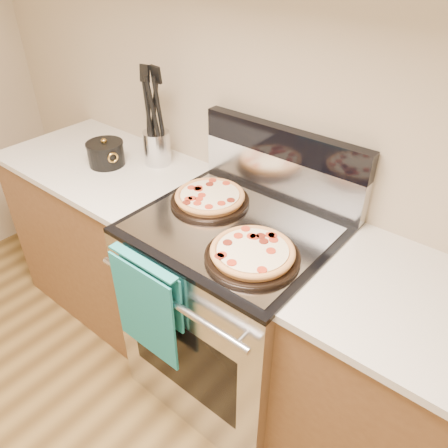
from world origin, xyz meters
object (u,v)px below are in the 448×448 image
Objects in this scene: pepperoni_pizza_back at (210,198)px; saucepan at (106,155)px; pepperoni_pizza_front at (252,253)px; utensil_crock at (157,148)px; range_body at (234,311)px.

saucepan is at bearing -177.24° from pepperoni_pizza_back.
saucepan is (-0.64, -0.03, 0.02)m from pepperoni_pizza_back.
pepperoni_pizza_front is at bearing -8.94° from saucepan.
utensil_crock is at bearing 163.03° from pepperoni_pizza_back.
pepperoni_pizza_back is 2.00× the size of utensil_crock.
pepperoni_pizza_front is at bearing -36.43° from range_body.
utensil_crock reaches higher than pepperoni_pizza_front.
utensil_crock is 0.94× the size of saucepan.
pepperoni_pizza_back and pepperoni_pizza_front have the same top height.
range_body is 5.21× the size of saucepan.
saucepan is at bearing 178.14° from range_body.
pepperoni_pizza_back is at bearing -16.97° from utensil_crock.
utensil_crock is 0.25m from saucepan.
range_body is 0.97m from saucepan.
utensil_crock reaches higher than range_body.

